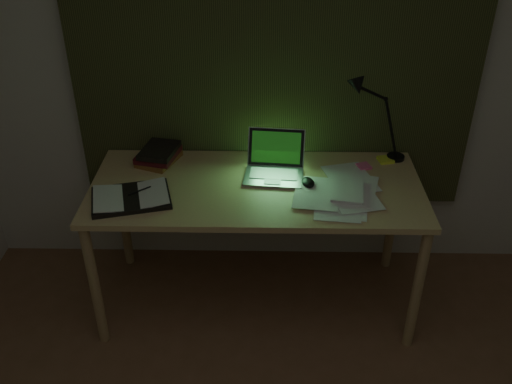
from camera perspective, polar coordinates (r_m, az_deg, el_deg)
wall_back at (r=3.17m, az=1.87°, el=12.20°), size 3.50×0.00×2.50m
curtain at (r=3.07m, az=1.95°, el=15.46°), size 2.20×0.06×2.00m
desk at (r=3.18m, az=0.04°, el=-5.39°), size 1.72×0.75×0.79m
laptop at (r=2.96m, az=1.80°, el=3.21°), size 0.34×0.37×0.22m
open_textbook at (r=2.90m, az=-12.40°, el=-0.50°), size 0.44×0.36×0.03m
book_stack at (r=3.20m, az=-9.76°, el=3.72°), size 0.24×0.27×0.09m
loose_papers at (r=2.93m, az=8.04°, el=0.23°), size 0.43×0.45×0.02m
mouse at (r=2.96m, az=5.23°, el=0.95°), size 0.08×0.11×0.04m
sticky_yellow at (r=3.26m, az=12.82°, el=3.17°), size 0.09×0.09×0.02m
sticky_pink at (r=3.17m, az=10.72°, el=2.54°), size 0.09×0.09×0.01m
desk_lamp at (r=3.18m, az=14.37°, el=7.43°), size 0.36×0.29×0.53m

